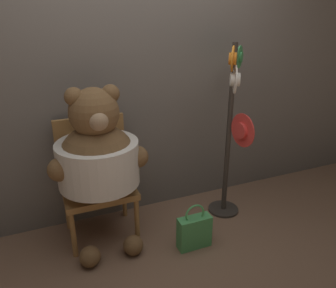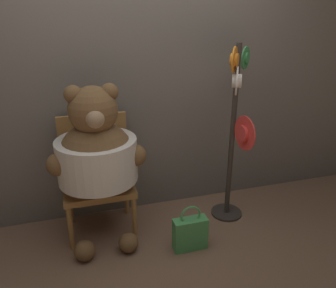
{
  "view_description": "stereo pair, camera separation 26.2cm",
  "coord_description": "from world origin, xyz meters",
  "px_view_note": "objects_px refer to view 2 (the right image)",
  "views": [
    {
      "loc": [
        -0.76,
        -1.92,
        1.73
      ],
      "look_at": [
        0.18,
        0.33,
        0.76
      ],
      "focal_mm": 35.0,
      "sensor_mm": 36.0,
      "label": 1
    },
    {
      "loc": [
        -0.51,
        -2.01,
        1.73
      ],
      "look_at": [
        0.18,
        0.33,
        0.76
      ],
      "focal_mm": 35.0,
      "sensor_mm": 36.0,
      "label": 2
    }
  ],
  "objects_px": {
    "chair": "(97,172)",
    "hat_display_rack": "(236,131)",
    "handbag_on_ground": "(190,233)",
    "teddy_bear": "(97,155)"
  },
  "relations": [
    {
      "from": "chair",
      "to": "hat_display_rack",
      "type": "height_order",
      "value": "hat_display_rack"
    },
    {
      "from": "hat_display_rack",
      "to": "handbag_on_ground",
      "type": "bearing_deg",
      "value": -148.6
    },
    {
      "from": "chair",
      "to": "handbag_on_ground",
      "type": "xyz_separation_m",
      "value": [
        0.64,
        -0.52,
        -0.37
      ]
    },
    {
      "from": "teddy_bear",
      "to": "handbag_on_ground",
      "type": "xyz_separation_m",
      "value": [
        0.64,
        -0.36,
        -0.59
      ]
    },
    {
      "from": "chair",
      "to": "handbag_on_ground",
      "type": "height_order",
      "value": "chair"
    },
    {
      "from": "hat_display_rack",
      "to": "handbag_on_ground",
      "type": "xyz_separation_m",
      "value": [
        -0.49,
        -0.3,
        -0.69
      ]
    },
    {
      "from": "handbag_on_ground",
      "to": "teddy_bear",
      "type": "bearing_deg",
      "value": 150.15
    },
    {
      "from": "chair",
      "to": "handbag_on_ground",
      "type": "distance_m",
      "value": 0.91
    },
    {
      "from": "teddy_bear",
      "to": "hat_display_rack",
      "type": "height_order",
      "value": "hat_display_rack"
    },
    {
      "from": "chair",
      "to": "hat_display_rack",
      "type": "bearing_deg",
      "value": -11.46
    }
  ]
}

